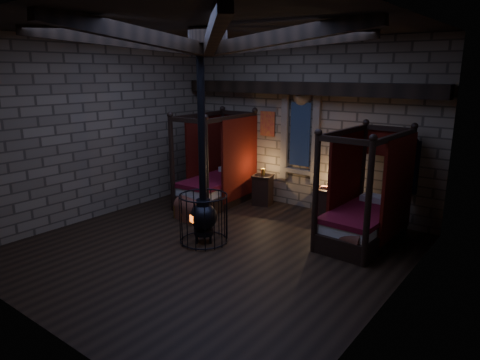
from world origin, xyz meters
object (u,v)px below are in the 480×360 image
Objects in this scene: bed_right at (365,215)px; stove at (204,214)px; trunk_left at (190,210)px; trunk_right at (346,240)px; bed_left at (218,181)px.

bed_right is 0.57× the size of stove.
trunk_left is at bearing -159.52° from bed_right.
bed_right is 0.88m from trunk_right.
bed_left is 1.03× the size of bed_right.
trunk_left is at bearing -161.54° from trunk_right.
bed_left is 4.18m from bed_right.
bed_left is 0.59× the size of stove.
bed_right is at bearing 60.11° from stove.
trunk_right is at bearing -18.15° from bed_left.
trunk_left is at bearing 167.03° from stove.
bed_left is 2.95× the size of trunk_left.
trunk_left is (0.38, -1.48, -0.35)m from bed_left.
trunk_left is at bearing -79.41° from bed_left.
stove reaches higher than bed_left.
bed_left is 4.29m from trunk_right.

